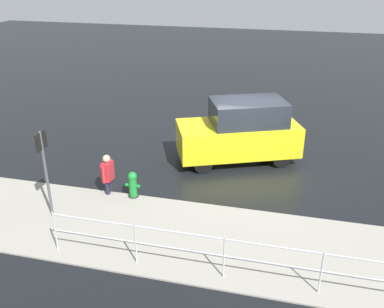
{
  "coord_description": "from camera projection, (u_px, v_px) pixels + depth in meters",
  "views": [
    {
      "loc": [
        -1.22,
        12.49,
        6.17
      ],
      "look_at": [
        1.56,
        1.33,
        0.9
      ],
      "focal_mm": 40.0,
      "sensor_mm": 36.0,
      "label": 1
    }
  ],
  "objects": [
    {
      "name": "ground_plane",
      "position": [
        249.0,
        167.0,
        13.86
      ],
      "size": [
        60.0,
        60.0,
        0.0
      ],
      "primitive_type": "plane",
      "color": "black"
    },
    {
      "name": "kerb_strip",
      "position": [
        227.0,
        243.0,
        10.14
      ],
      "size": [
        24.0,
        3.2,
        0.04
      ],
      "primitive_type": "cube",
      "color": "gray",
      "rests_on": "ground"
    },
    {
      "name": "moving_hatchback",
      "position": [
        241.0,
        131.0,
        13.97
      ],
      "size": [
        4.25,
        3.1,
        2.06
      ],
      "color": "yellow",
      "rests_on": "ground"
    },
    {
      "name": "fire_hydrant",
      "position": [
        133.0,
        185.0,
        11.95
      ],
      "size": [
        0.42,
        0.31,
        0.8
      ],
      "color": "#197A2D",
      "rests_on": "ground"
    },
    {
      "name": "pedestrian",
      "position": [
        108.0,
        172.0,
        12.04
      ],
      "size": [
        0.26,
        0.57,
        1.22
      ],
      "color": "#B2262D",
      "rests_on": "ground"
    },
    {
      "name": "metal_railing",
      "position": [
        272.0,
        257.0,
        8.55
      ],
      "size": [
        9.75,
        0.04,
        1.05
      ],
      "color": "#B7BABF",
      "rests_on": "ground"
    },
    {
      "name": "sign_post",
      "position": [
        44.0,
        162.0,
        10.57
      ],
      "size": [
        0.07,
        0.44,
        2.4
      ],
      "color": "#4C4C51",
      "rests_on": "ground"
    }
  ]
}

